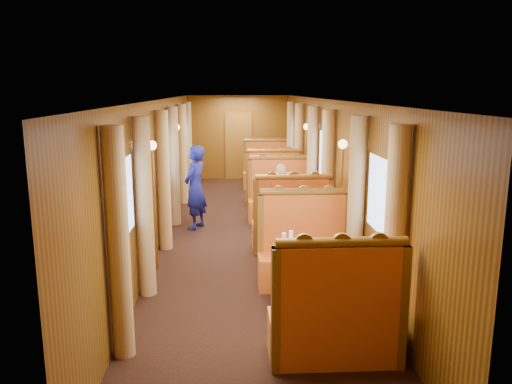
{
  "coord_description": "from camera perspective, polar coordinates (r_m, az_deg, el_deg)",
  "views": [
    {
      "loc": [
        -0.28,
        -9.03,
        2.68
      ],
      "look_at": [
        0.14,
        -1.16,
        1.05
      ],
      "focal_mm": 35.0,
      "sensor_mm": 36.0,
      "label": 1
    }
  ],
  "objects": [
    {
      "name": "curtain_left_mid_b",
      "position": [
        9.99,
        -9.39,
        2.86
      ],
      "size": [
        0.22,
        0.22,
        2.35
      ],
      "primitive_type": "cylinder",
      "color": "tan",
      "rests_on": "floor"
    },
    {
      "name": "curtain_left_near_a",
      "position": [
        5.11,
        -15.46,
        -5.89
      ],
      "size": [
        0.22,
        0.22,
        2.35
      ],
      "primitive_type": "cylinder",
      "color": "tan",
      "rests_on": "floor"
    },
    {
      "name": "floor",
      "position": [
        9.43,
        -1.26,
        -4.84
      ],
      "size": [
        3.0,
        12.0,
        0.01
      ],
      "primitive_type": null,
      "color": "black",
      "rests_on": "ground"
    },
    {
      "name": "rose_vase_far",
      "position": [
        12.71,
        1.74,
        3.75
      ],
      "size": [
        0.06,
        0.06,
        0.36
      ],
      "rotation": [
        0.0,
        0.0,
        -0.07
      ],
      "color": "silver",
      "rests_on": "table_far"
    },
    {
      "name": "curtain_left_far_b",
      "position": [
        13.44,
        -7.79,
        5.15
      ],
      "size": [
        0.22,
        0.22,
        2.35
      ],
      "primitive_type": "cylinder",
      "color": "tan",
      "rests_on": "floor"
    },
    {
      "name": "banquette_far_aft",
      "position": [
        13.77,
        1.24,
        2.25
      ],
      "size": [
        1.3,
        0.55,
        1.34
      ],
      "color": "#BA3414",
      "rests_on": "floor"
    },
    {
      "name": "banquette_mid_fwd",
      "position": [
        8.39,
        4.09,
        -3.94
      ],
      "size": [
        1.3,
        0.55,
        1.34
      ],
      "color": "#BA3414",
      "rests_on": "floor"
    },
    {
      "name": "curtain_right_mid_a",
      "position": [
        8.55,
        8.16,
        1.43
      ],
      "size": [
        0.22,
        0.22,
        2.35
      ],
      "primitive_type": "cylinder",
      "color": "tan",
      "rests_on": "floor"
    },
    {
      "name": "ceiling",
      "position": [
        9.04,
        -1.33,
        10.54
      ],
      "size": [
        3.0,
        12.0,
        0.01
      ],
      "primitive_type": null,
      "rotation": [
        3.14,
        0.0,
        0.0
      ],
      "color": "silver",
      "rests_on": "wall_left"
    },
    {
      "name": "wall_left",
      "position": [
        9.23,
        -10.66,
        2.57
      ],
      "size": [
        0.01,
        12.0,
        2.5
      ],
      "primitive_type": null,
      "rotation": [
        1.57,
        0.0,
        1.57
      ],
      "color": "brown",
      "rests_on": "floor"
    },
    {
      "name": "curtain_left_far_a",
      "position": [
        11.9,
        -8.39,
        4.29
      ],
      "size": [
        0.22,
        0.22,
        2.35
      ],
      "primitive_type": "cylinder",
      "color": "tan",
      "rests_on": "floor"
    },
    {
      "name": "curtain_left_near_b",
      "position": [
        6.58,
        -12.63,
        -1.82
      ],
      "size": [
        0.22,
        0.22,
        2.35
      ],
      "primitive_type": "cylinder",
      "color": "tan",
      "rests_on": "floor"
    },
    {
      "name": "wall_near",
      "position": [
        3.37,
        2.04,
        -13.46
      ],
      "size": [
        3.0,
        0.01,
        2.5
      ],
      "primitive_type": null,
      "rotation": [
        -1.57,
        0.0,
        0.0
      ],
      "color": "brown",
      "rests_on": "floor"
    },
    {
      "name": "wall_far",
      "position": [
        15.1,
        -2.02,
        6.24
      ],
      "size": [
        3.0,
        0.01,
        2.5
      ],
      "primitive_type": null,
      "rotation": [
        1.57,
        0.0,
        0.0
      ],
      "color": "brown",
      "rests_on": "floor"
    },
    {
      "name": "window_left_near",
      "position": [
        5.8,
        -15.01,
        -0.97
      ],
      "size": [
        0.01,
        1.2,
        0.9
      ],
      "primitive_type": null,
      "rotation": [
        1.57,
        0.0,
        1.57
      ],
      "color": "#86ADDE",
      "rests_on": "wall_left"
    },
    {
      "name": "teapot_right",
      "position": [
        5.84,
        6.81,
        -7.07
      ],
      "size": [
        0.16,
        0.12,
        0.12
      ],
      "primitive_type": null,
      "rotation": [
        0.0,
        0.0,
        -0.05
      ],
      "color": "silver",
      "rests_on": "tea_tray"
    },
    {
      "name": "passenger",
      "position": [
        10.01,
        2.88,
        0.5
      ],
      "size": [
        0.4,
        0.44,
        0.76
      ],
      "color": "beige",
      "rests_on": "banquette_mid_aft"
    },
    {
      "name": "doorway_far",
      "position": [
        15.1,
        -2.02,
        5.29
      ],
      "size": [
        0.8,
        0.04,
        2.0
      ],
      "primitive_type": "cube",
      "color": "brown",
      "rests_on": "floor"
    },
    {
      "name": "banquette_near_fwd",
      "position": [
        5.16,
        9.05,
        -14.42
      ],
      "size": [
        1.3,
        0.55,
        1.34
      ],
      "color": "#BA3414",
      "rests_on": "floor"
    },
    {
      "name": "table_near",
      "position": [
        6.08,
        7.02,
        -10.67
      ],
      "size": [
        1.05,
        0.72,
        0.75
      ],
      "primitive_type": "cube",
      "color": "white",
      "rests_on": "floor"
    },
    {
      "name": "banquette_near_aft",
      "position": [
        7.0,
        5.58,
        -7.17
      ],
      "size": [
        1.3,
        0.55,
        1.34
      ],
      "color": "#BA3414",
      "rests_on": "floor"
    },
    {
      "name": "window_left_mid",
      "position": [
        9.2,
        -10.61,
        3.8
      ],
      "size": [
        0.01,
        1.2,
        0.9
      ],
      "primitive_type": null,
      "rotation": [
        1.57,
        0.0,
        1.57
      ],
      "color": "#86ADDE",
      "rests_on": "wall_left"
    },
    {
      "name": "steward",
      "position": [
        9.7,
        -6.95,
        0.51
      ],
      "size": [
        0.59,
        0.7,
        1.63
      ],
      "primitive_type": "imported",
      "rotation": [
        0.0,
        0.0,
        -1.98
      ],
      "color": "navy",
      "rests_on": "floor"
    },
    {
      "name": "sconce_left_fore",
      "position": [
        7.48,
        -11.65,
        1.47
      ],
      "size": [
        0.14,
        0.14,
        1.95
      ],
      "color": "#BF8C3F",
      "rests_on": "floor"
    },
    {
      "name": "curtain_left_mid_a",
      "position": [
        8.46,
        -10.51,
        1.24
      ],
      "size": [
        0.22,
        0.22,
        2.35
      ],
      "primitive_type": "cylinder",
      "color": "tan",
      "rests_on": "floor"
    },
    {
      "name": "teapot_back",
      "position": [
        6.0,
        5.72,
        -6.42
      ],
      "size": [
        0.19,
        0.15,
        0.15
      ],
      "primitive_type": null,
      "rotation": [
        0.0,
        0.0,
        -0.09
      ],
      "color": "silver",
      "rests_on": "tea_tray"
    },
    {
      "name": "sconce_right_aft",
      "position": [
        10.99,
        5.75,
        4.86
      ],
      "size": [
        0.14,
        0.14,
        1.95
      ],
      "color": "#BF8C3F",
      "rests_on": "floor"
    },
    {
      "name": "curtain_right_near_b",
      "position": [
        6.7,
        11.35,
        -1.53
      ],
      "size": [
        0.22,
        0.22,
        2.35
      ],
      "primitive_type": "cylinder",
      "color": "tan",
      "rests_on": "floor"
    },
    {
      "name": "curtain_right_far_b",
      "position": [
        13.5,
        4.01,
        5.25
      ],
      "size": [
        0.22,
        0.22,
        2.35
      ],
      "primitive_type": "cylinder",
      "color": "tan",
      "rests_on": "floor"
    },
    {
      "name": "curtain_right_mid_b",
      "position": [
        10.07,
        6.45,
        3.01
      ],
      "size": [
        0.22,
        0.22,
        2.35
      ],
      "primitive_type": "cylinder",
      "color": "tan",
      "rests_on": "floor"
    },
    {
      "name": "tea_tray",
      "position": [
        5.87,
        6.6,
        -7.52
      ],
      "size": [
        0.35,
        0.28,
        0.01
      ],
      "primitive_type": "cube",
      "rotation": [
        0.0,
        0.0,
        -0.05
      ],
      "color": "silver",
      "rests_on": "table_near"
    },
    {
      "name": "curtain_right_far_a",
      "position": [
        11.97,
        4.93,
        4.41
      ],
      "size": [
        0.22,
        0.22,
        2.35
      ],
      "primitive_type": "cylinder",
      "color": "tan",
      "rests_on": "floor"
    },
    {
      "name": "rose_vase_mid",
      "position": [
        9.28,
        3.15,
        0.78
      ],
      "size": [
        0.06,
        0.06,
        0.36
      ],
      "rotation": [
        0.0,
        0.0,
        -0.43
      ],
      "color": "silver",
      "rests_on": "table_mid"
    },
    {
      "name": "fruit_plate",
      "position": [
        5.9,
        10.08,
        -7.39
      ],
      "size": [
        0.22,
        0.22,
        0.05
      ],
      "rotation": [
        0.0,
        0.0,
        0.29
      ],
      "color": "white",
      "rests_on": "table_near"
    },
    {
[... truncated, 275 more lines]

